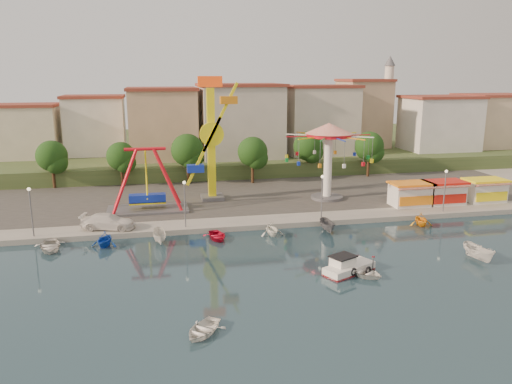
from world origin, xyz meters
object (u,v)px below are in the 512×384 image
object	(u,v)px
cabin_motorboat	(348,268)
rowboat_a	(363,272)
kamikaze_tower	(213,142)
wave_swinger	(329,144)
pirate_ship_ride	(147,181)
van	(108,222)
skiff	(479,253)

from	to	relation	value
cabin_motorboat	rowboat_a	distance (m)	1.44
kamikaze_tower	wave_swinger	size ratio (longest dim) A/B	1.42
pirate_ship_ride	wave_swinger	distance (m)	24.46
kamikaze_tower	rowboat_a	distance (m)	30.56
van	skiff	bearing A→B (deg)	-100.73
wave_swinger	skiff	bearing A→B (deg)	-74.20
cabin_motorboat	rowboat_a	size ratio (longest dim) A/B	1.44
wave_swinger	van	xyz separation A→B (m)	(-28.42, -8.20, -6.74)
van	rowboat_a	bearing A→B (deg)	-113.21
wave_swinger	skiff	size ratio (longest dim) A/B	2.99
wave_swinger	rowboat_a	bearing A→B (deg)	-102.53
skiff	cabin_motorboat	bearing A→B (deg)	176.09
pirate_ship_ride	kamikaze_tower	xyz separation A→B (m)	(8.89, 3.98, 4.16)
skiff	kamikaze_tower	bearing A→B (deg)	124.44
rowboat_a	cabin_motorboat	bearing A→B (deg)	104.56
pirate_ship_ride	cabin_motorboat	bearing A→B (deg)	-52.54
kamikaze_tower	rowboat_a	bearing A→B (deg)	-70.80
pirate_ship_ride	van	size ratio (longest dim) A/B	1.71
pirate_ship_ride	van	distance (m)	8.71
pirate_ship_ride	skiff	size ratio (longest dim) A/B	2.58
wave_swinger	rowboat_a	xyz separation A→B (m)	(-5.56, -25.04, -7.82)
wave_swinger	rowboat_a	size ratio (longest dim) A/B	3.16
kamikaze_tower	skiff	size ratio (longest dim) A/B	4.25
wave_swinger	skiff	world-z (taller)	wave_swinger
pirate_ship_ride	wave_swinger	bearing A→B (deg)	2.86
wave_swinger	cabin_motorboat	bearing A→B (deg)	-105.38
van	cabin_motorboat	bearing A→B (deg)	-112.88
rowboat_a	van	xyz separation A→B (m)	(-22.86, 16.83, 1.07)
kamikaze_tower	cabin_motorboat	xyz separation A→B (m)	(8.63, -26.84, -8.09)
cabin_motorboat	skiff	bearing A→B (deg)	-24.32
skiff	van	size ratio (longest dim) A/B	0.66
van	pirate_ship_ride	bearing A→B (deg)	-18.30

